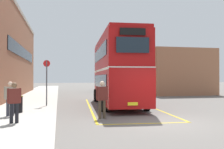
% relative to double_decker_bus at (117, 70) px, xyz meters
% --- Properties ---
extents(ground_plane, '(135.60, 135.60, 0.00)m').
position_rel_double_decker_bus_xyz_m(ground_plane, '(0.40, 7.39, -2.51)').
color(ground_plane, '#66605B').
extents(sidewalk_left, '(4.00, 57.60, 0.14)m').
position_rel_double_decker_bus_xyz_m(sidewalk_left, '(-6.10, 9.79, -2.44)').
color(sidewalk_left, '#B2ADA3').
rests_on(sidewalk_left, ground).
extents(depot_building_right, '(7.33, 12.72, 5.18)m').
position_rel_double_decker_bus_xyz_m(depot_building_right, '(9.53, 13.51, 0.08)').
color(depot_building_right, '#9E6647').
rests_on(depot_building_right, ground).
extents(double_decker_bus, '(3.28, 10.20, 4.75)m').
position_rel_double_decker_bus_xyz_m(double_decker_bus, '(0.00, 0.00, 0.00)').
color(double_decker_bus, black).
rests_on(double_decker_bus, ground).
extents(single_deck_bus, '(3.09, 9.07, 3.02)m').
position_rel_double_decker_bus_xyz_m(single_deck_bus, '(3.06, 17.82, -0.87)').
color(single_deck_bus, black).
rests_on(single_deck_bus, ground).
extents(pedestrian_boarding, '(0.59, 0.30, 1.79)m').
position_rel_double_decker_bus_xyz_m(pedestrian_boarding, '(-1.98, -5.36, -1.47)').
color(pedestrian_boarding, '#473828').
rests_on(pedestrian_boarding, ground).
extents(pedestrian_waiting_near, '(0.55, 0.24, 1.62)m').
position_rel_double_decker_bus_xyz_m(pedestrian_waiting_near, '(-6.24, -4.58, -1.44)').
color(pedestrian_waiting_near, '#2D2D38').
rests_on(pedestrian_waiting_near, sidewalk_left).
extents(pedestrian_waiting_far, '(0.51, 0.38, 1.62)m').
position_rel_double_decker_bus_xyz_m(pedestrian_waiting_far, '(-5.73, -6.56, -1.45)').
color(pedestrian_waiting_far, black).
rests_on(pedestrian_waiting_far, sidewalk_left).
extents(litter_bin, '(0.54, 0.54, 0.86)m').
position_rel_double_decker_bus_xyz_m(litter_bin, '(-6.09, -3.39, -1.94)').
color(litter_bin, black).
rests_on(litter_bin, sidewalk_left).
extents(bus_stop_sign, '(0.44, 0.08, 2.94)m').
position_rel_double_decker_bus_xyz_m(bus_stop_sign, '(-4.77, -0.42, -0.62)').
color(bus_stop_sign, '#4C4C51').
rests_on(bus_stop_sign, sidewalk_left).
extents(bay_marking_yellow, '(4.98, 12.34, 0.01)m').
position_rel_double_decker_bus_xyz_m(bay_marking_yellow, '(-0.06, -1.88, -2.51)').
color(bay_marking_yellow, gold).
rests_on(bay_marking_yellow, ground).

